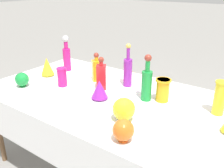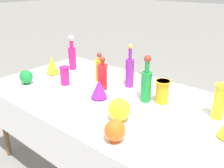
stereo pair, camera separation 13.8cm
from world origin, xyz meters
name	(u,v)px [view 2 (the right image)]	position (x,y,z in m)	size (l,w,h in m)	color
display_table	(109,103)	(0.00, -0.04, 0.71)	(2.08, 1.14, 0.76)	white
tall_bottle_0	(146,83)	(0.25, 0.09, 0.90)	(0.08, 0.08, 0.35)	#198C38
tall_bottle_1	(130,71)	(-0.01, 0.24, 0.90)	(0.07, 0.07, 0.37)	purple
tall_bottle_2	(72,54)	(-0.72, 0.24, 0.92)	(0.07, 0.07, 0.35)	#C61972
square_decanter_0	(100,69)	(-0.30, 0.19, 0.87)	(0.11, 0.11, 0.26)	orange
square_decanter_1	(103,75)	(-0.16, 0.07, 0.88)	(0.11, 0.11, 0.27)	red
slender_vase_0	(65,75)	(-0.46, -0.08, 0.85)	(0.09, 0.09, 0.16)	#C61972
slender_vase_1	(220,101)	(0.75, 0.18, 0.88)	(0.09, 0.09, 0.23)	yellow
slender_vase_2	(162,91)	(0.36, 0.15, 0.85)	(0.12, 0.12, 0.17)	orange
fluted_vase_0	(52,65)	(-0.76, 0.01, 0.85)	(0.12, 0.12, 0.18)	yellow
fluted_vase_2	(99,89)	(-0.05, -0.10, 0.84)	(0.13, 0.13, 0.15)	purple
round_bowl_0	(119,110)	(0.28, -0.26, 0.84)	(0.15, 0.15, 0.15)	yellow
round_bowl_1	(115,131)	(0.40, -0.45, 0.83)	(0.12, 0.12, 0.13)	orange
round_bowl_2	(26,77)	(-0.73, -0.29, 0.83)	(0.12, 0.12, 0.12)	#198C38
price_tag_left	(15,93)	(-0.58, -0.49, 0.78)	(0.05, 0.01, 0.04)	white
cardboard_box_behind_left	(199,129)	(0.38, 0.99, 0.14)	(0.58, 0.44, 0.35)	tan
cardboard_box_behind_right	(142,92)	(-0.60, 1.36, 0.15)	(0.49, 0.52, 0.39)	tan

